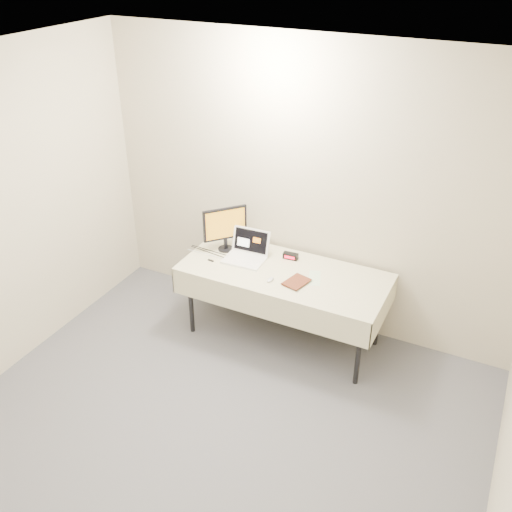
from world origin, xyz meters
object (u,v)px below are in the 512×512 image
at_px(table, 284,277).
at_px(laptop, 247,252).
at_px(monitor, 225,226).
at_px(book, 289,269).

height_order(table, laptop, laptop).
xyz_separation_m(table, monitor, (-0.66, 0.12, 0.32)).
bearing_deg(monitor, table, -58.59).
distance_m(monitor, book, 0.80).
bearing_deg(laptop, monitor, 166.10).
bearing_deg(monitor, book, -65.11).
relative_size(laptop, book, 1.67).
xyz_separation_m(table, book, (0.09, -0.11, 0.18)).
distance_m(table, laptop, 0.43).
bearing_deg(book, laptop, 175.28).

